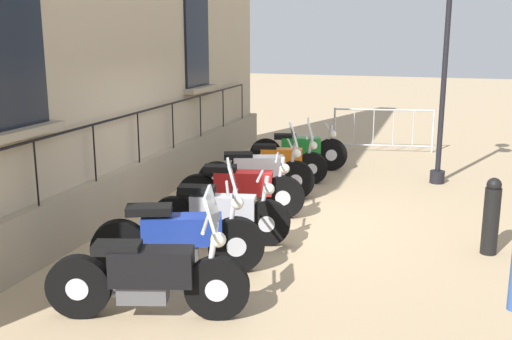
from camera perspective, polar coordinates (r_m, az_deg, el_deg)
The scene contains 11 objects.
ground_plane at distance 9.59m, azimuth 0.60°, elevation -4.70°, with size 60.00×60.00×0.00m, color tan.
motorcycle_black at distance 6.43m, azimuth -9.87°, elevation -9.77°, with size 2.06×0.85×1.37m.
motorcycle_blue at distance 7.50m, azimuth -7.14°, elevation -6.32°, with size 2.01×1.01×1.39m.
motorcycle_silver at distance 8.50m, azimuth -3.36°, elevation -4.17°, with size 1.96×0.64×1.00m.
motorcycle_red at distance 9.63m, azimuth -1.42°, elevation -1.85°, with size 2.01×0.74×1.00m.
motorcycle_white at distance 10.62m, azimuth 0.12°, elevation -0.37°, with size 1.98×0.96×1.33m.
motorcycle_orange at distance 11.79m, azimuth 2.28°, elevation 0.69°, with size 1.86×0.68×1.25m.
motorcycle_green at distance 12.84m, azimuth 4.04°, elevation 1.84°, with size 1.99×0.81×0.98m.
lamppost at distance 12.02m, azimuth 17.43°, elevation 12.11°, with size 0.34×1.04×4.10m.
crowd_barrier at distance 15.09m, azimuth 11.82°, elevation 3.81°, with size 2.36×0.47×1.05m.
bollard at distance 8.63m, azimuth 21.14°, elevation -4.03°, with size 0.21×0.21×1.04m.
Camera 1 is at (2.66, -8.74, 2.94)m, focal length 42.80 mm.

